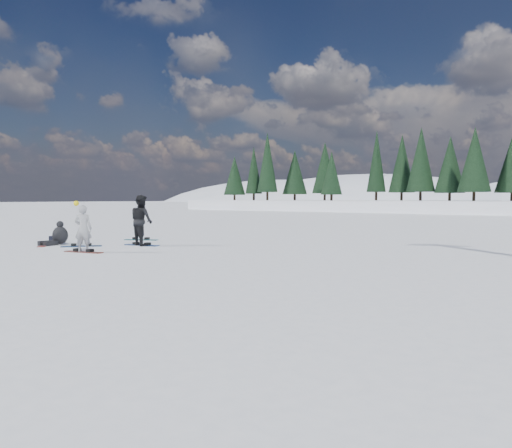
# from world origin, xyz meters

# --- Properties ---
(ground) EXTENTS (420.00, 420.00, 0.00)m
(ground) POSITION_xyz_m (0.00, 0.00, 0.00)
(ground) COLOR white
(ground) RESTS_ON ground
(snowboarder_woman) EXTENTS (0.71, 0.67, 1.78)m
(snowboarder_woman) POSITION_xyz_m (-0.14, -1.08, 0.83)
(snowboarder_woman) COLOR #9A9B9F
(snowboarder_woman) RESTS_ON ground
(snowboarder_man) EXTENTS (1.09, 0.92, 1.99)m
(snowboarder_man) POSITION_xyz_m (-0.53, 1.77, 1.00)
(snowboarder_man) COLOR black
(snowboarder_man) RESTS_ON ground
(seated_rider) EXTENTS (0.73, 1.16, 0.95)m
(seated_rider) POSITION_xyz_m (-3.46, -0.03, 0.37)
(seated_rider) COLOR black
(seated_rider) RESTS_ON ground
(gear_bag) EXTENTS (0.49, 0.36, 0.30)m
(gear_bag) POSITION_xyz_m (-4.16, 0.24, 0.15)
(gear_bag) COLOR black
(gear_bag) RESTS_ON ground
(snowboard_woman) EXTENTS (1.52, 0.65, 0.03)m
(snowboard_woman) POSITION_xyz_m (-0.13, -1.08, 0.01)
(snowboard_woman) COLOR maroon
(snowboard_woman) RESTS_ON ground
(snowboard_man) EXTENTS (1.52, 0.62, 0.03)m
(snowboard_man) POSITION_xyz_m (-0.53, 1.77, 0.01)
(snowboard_man) COLOR #1B4799
(snowboard_man) RESTS_ON ground
(snowboard_loose_c) EXTENTS (1.45, 0.96, 0.03)m
(snowboard_loose_c) POSITION_xyz_m (-2.54, 3.38, 0.01)
(snowboard_loose_c) COLOR #19768C
(snowboard_loose_c) RESTS_ON ground
(snowboard_loose_b) EXTENTS (1.26, 1.26, 0.03)m
(snowboard_loose_b) POSITION_xyz_m (-3.58, -0.49, 0.01)
(snowboard_loose_b) COLOR maroon
(snowboard_loose_b) RESTS_ON ground
(snowboard_loose_a) EXTENTS (1.15, 1.35, 0.03)m
(snowboard_loose_a) POSITION_xyz_m (-2.03, 0.06, 0.01)
(snowboard_loose_a) COLOR navy
(snowboard_loose_a) RESTS_ON ground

